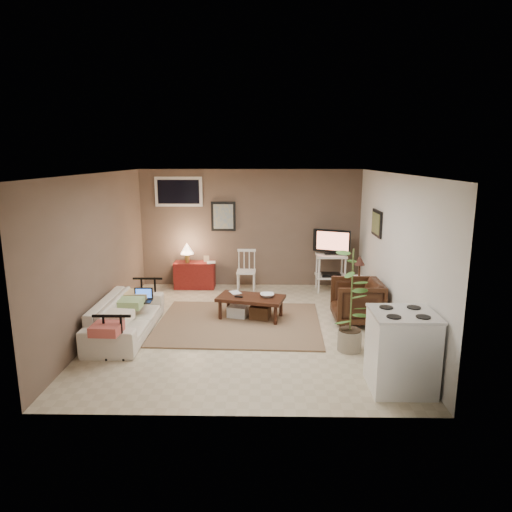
{
  "coord_description": "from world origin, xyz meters",
  "views": [
    {
      "loc": [
        0.28,
        -6.77,
        2.63
      ],
      "look_at": [
        0.15,
        0.35,
        1.09
      ],
      "focal_mm": 32.0,
      "sensor_mm": 36.0,
      "label": 1
    }
  ],
  "objects_px": {
    "coffee_table": "(250,306)",
    "potted_plant": "(351,297)",
    "spindle_chair": "(246,272)",
    "armchair": "(357,299)",
    "side_table": "(359,276)",
    "stove": "(401,351)",
    "sofa": "(126,311)",
    "tv_stand": "(331,259)",
    "red_console": "(194,272)"
  },
  "relations": [
    {
      "from": "tv_stand",
      "to": "potted_plant",
      "type": "xyz_separation_m",
      "value": [
        -0.14,
        -2.91,
        0.12
      ]
    },
    {
      "from": "coffee_table",
      "to": "red_console",
      "type": "distance_m",
      "value": 2.19
    },
    {
      "from": "side_table",
      "to": "stove",
      "type": "bearing_deg",
      "value": -91.61
    },
    {
      "from": "sofa",
      "to": "spindle_chair",
      "type": "bearing_deg",
      "value": -36.01
    },
    {
      "from": "sofa",
      "to": "armchair",
      "type": "relative_size",
      "value": 2.45
    },
    {
      "from": "red_console",
      "to": "spindle_chair",
      "type": "distance_m",
      "value": 1.09
    },
    {
      "from": "sofa",
      "to": "potted_plant",
      "type": "bearing_deg",
      "value": -99.35
    },
    {
      "from": "potted_plant",
      "to": "stove",
      "type": "height_order",
      "value": "potted_plant"
    },
    {
      "from": "coffee_table",
      "to": "side_table",
      "type": "xyz_separation_m",
      "value": [
        1.88,
        0.52,
        0.37
      ]
    },
    {
      "from": "sofa",
      "to": "side_table",
      "type": "xyz_separation_m",
      "value": [
        3.74,
        1.22,
        0.23
      ]
    },
    {
      "from": "spindle_chair",
      "to": "armchair",
      "type": "relative_size",
      "value": 1.05
    },
    {
      "from": "armchair",
      "to": "coffee_table",
      "type": "bearing_deg",
      "value": -94.62
    },
    {
      "from": "coffee_table",
      "to": "spindle_chair",
      "type": "height_order",
      "value": "spindle_chair"
    },
    {
      "from": "coffee_table",
      "to": "sofa",
      "type": "bearing_deg",
      "value": -159.41
    },
    {
      "from": "tv_stand",
      "to": "side_table",
      "type": "height_order",
      "value": "tv_stand"
    },
    {
      "from": "side_table",
      "to": "armchair",
      "type": "height_order",
      "value": "side_table"
    },
    {
      "from": "red_console",
      "to": "tv_stand",
      "type": "distance_m",
      "value": 2.79
    },
    {
      "from": "tv_stand",
      "to": "side_table",
      "type": "bearing_deg",
      "value": -74.35
    },
    {
      "from": "sofa",
      "to": "red_console",
      "type": "relative_size",
      "value": 2.02
    },
    {
      "from": "coffee_table",
      "to": "potted_plant",
      "type": "height_order",
      "value": "potted_plant"
    },
    {
      "from": "coffee_table",
      "to": "potted_plant",
      "type": "relative_size",
      "value": 0.81
    },
    {
      "from": "coffee_table",
      "to": "armchair",
      "type": "distance_m",
      "value": 1.74
    },
    {
      "from": "coffee_table",
      "to": "potted_plant",
      "type": "bearing_deg",
      "value": -41.19
    },
    {
      "from": "coffee_table",
      "to": "spindle_chair",
      "type": "bearing_deg",
      "value": 94.55
    },
    {
      "from": "red_console",
      "to": "tv_stand",
      "type": "bearing_deg",
      "value": -3.0
    },
    {
      "from": "coffee_table",
      "to": "stove",
      "type": "xyz_separation_m",
      "value": [
        1.8,
        -2.3,
        0.24
      ]
    },
    {
      "from": "coffee_table",
      "to": "stove",
      "type": "relative_size",
      "value": 1.26
    },
    {
      "from": "side_table",
      "to": "stove",
      "type": "xyz_separation_m",
      "value": [
        -0.08,
        -2.82,
        -0.13
      ]
    },
    {
      "from": "coffee_table",
      "to": "stove",
      "type": "distance_m",
      "value": 2.93
    },
    {
      "from": "tv_stand",
      "to": "red_console",
      "type": "bearing_deg",
      "value": 177.0
    },
    {
      "from": "spindle_chair",
      "to": "armchair",
      "type": "distance_m",
      "value": 2.59
    },
    {
      "from": "coffee_table",
      "to": "side_table",
      "type": "distance_m",
      "value": 1.99
    },
    {
      "from": "coffee_table",
      "to": "sofa",
      "type": "xyz_separation_m",
      "value": [
        -1.86,
        -0.7,
        0.15
      ]
    },
    {
      "from": "coffee_table",
      "to": "armchair",
      "type": "xyz_separation_m",
      "value": [
        1.73,
        -0.13,
        0.16
      ]
    },
    {
      "from": "coffee_table",
      "to": "spindle_chair",
      "type": "distance_m",
      "value": 1.69
    },
    {
      "from": "red_console",
      "to": "side_table",
      "type": "bearing_deg",
      "value": -22.76
    },
    {
      "from": "tv_stand",
      "to": "potted_plant",
      "type": "relative_size",
      "value": 0.85
    },
    {
      "from": "armchair",
      "to": "potted_plant",
      "type": "relative_size",
      "value": 0.53
    },
    {
      "from": "armchair",
      "to": "tv_stand",
      "type": "bearing_deg",
      "value": -174.92
    },
    {
      "from": "red_console",
      "to": "stove",
      "type": "relative_size",
      "value": 1.0
    },
    {
      "from": "side_table",
      "to": "potted_plant",
      "type": "relative_size",
      "value": 0.66
    },
    {
      "from": "spindle_chair",
      "to": "red_console",
      "type": "bearing_deg",
      "value": 172.53
    },
    {
      "from": "coffee_table",
      "to": "stove",
      "type": "bearing_deg",
      "value": -51.87
    },
    {
      "from": "coffee_table",
      "to": "sofa",
      "type": "relative_size",
      "value": 0.62
    },
    {
      "from": "spindle_chair",
      "to": "side_table",
      "type": "xyz_separation_m",
      "value": [
        2.01,
        -1.16,
        0.22
      ]
    },
    {
      "from": "armchair",
      "to": "potted_plant",
      "type": "distance_m",
      "value": 1.21
    },
    {
      "from": "coffee_table",
      "to": "potted_plant",
      "type": "xyz_separation_m",
      "value": [
        1.41,
        -1.24,
        0.55
      ]
    },
    {
      "from": "side_table",
      "to": "armchair",
      "type": "bearing_deg",
      "value": -103.31
    },
    {
      "from": "coffee_table",
      "to": "tv_stand",
      "type": "relative_size",
      "value": 0.95
    },
    {
      "from": "coffee_table",
      "to": "red_console",
      "type": "xyz_separation_m",
      "value": [
        -1.21,
        1.82,
        0.1
      ]
    }
  ]
}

